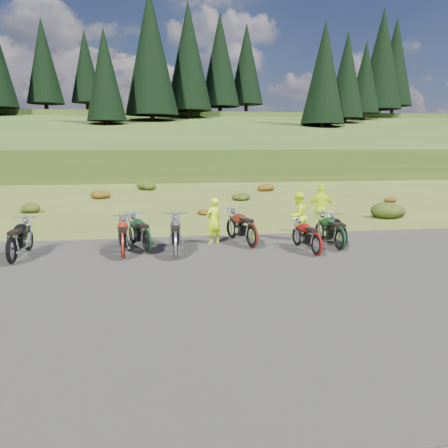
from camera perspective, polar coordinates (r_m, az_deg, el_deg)
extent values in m
plane|color=#414C19|center=(12.74, 3.39, -5.20)|extent=(300.00, 300.00, 0.00)
cube|color=black|center=(10.87, 5.63, -7.96)|extent=(20.00, 12.00, 0.04)
cube|color=#2C4115|center=(122.07, -7.62, 8.59)|extent=(300.00, 90.00, 9.17)
cylinder|color=black|center=(83.28, -22.16, 13.73)|extent=(0.70, 0.70, 2.20)
cone|color=black|center=(84.23, -22.54, 19.08)|extent=(6.16, 6.16, 14.00)
cylinder|color=black|center=(88.14, -17.37, 14.30)|extent=(0.70, 0.70, 2.20)
cone|color=black|center=(89.03, -17.64, 19.04)|extent=(5.72, 5.72, 13.00)
cylinder|color=black|center=(62.37, -14.98, 12.04)|extent=(0.70, 0.70, 2.20)
cone|color=black|center=(63.00, -15.28, 18.32)|extent=(5.28, 5.28, 12.00)
cylinder|color=black|center=(68.09, -9.33, 13.08)|extent=(0.70, 0.70, 2.20)
cone|color=black|center=(69.30, -9.58, 21.28)|extent=(7.92, 7.92, 18.00)
cylinder|color=black|center=(74.35, -4.55, 13.86)|extent=(0.70, 0.70, 2.20)
cone|color=black|center=(75.53, -4.66, 20.99)|extent=(7.48, 7.48, 17.00)
cylinder|color=black|center=(81.05, -0.52, 14.44)|extent=(0.70, 0.70, 2.20)
cone|color=black|center=(82.17, -0.53, 20.64)|extent=(7.04, 7.04, 16.00)
cylinder|color=black|center=(88.05, 2.90, 14.74)|extent=(0.70, 0.70, 2.20)
cone|color=black|center=(89.10, 2.95, 20.14)|extent=(6.60, 6.60, 15.00)
cylinder|color=black|center=(65.44, 12.66, 11.86)|extent=(0.70, 0.70, 2.20)
cone|color=black|center=(66.16, 12.95, 18.71)|extent=(6.16, 6.16, 14.00)
cylinder|color=black|center=(73.32, 15.44, 12.49)|extent=(0.70, 0.70, 2.20)
cone|color=black|center=(74.02, 15.72, 18.21)|extent=(5.72, 5.72, 13.00)
cylinder|color=black|center=(81.34, 17.68, 12.96)|extent=(0.70, 0.70, 2.20)
cone|color=black|center=(82.01, 17.95, 17.78)|extent=(5.28, 5.28, 12.00)
cylinder|color=black|center=(89.46, 19.52, 13.34)|extent=(0.70, 0.70, 2.20)
cone|color=black|center=(90.63, 19.92, 19.59)|extent=(7.92, 7.92, 18.00)
cylinder|color=black|center=(97.66, 21.06, 13.65)|extent=(0.70, 0.70, 2.20)
cone|color=black|center=(98.77, 21.43, 19.08)|extent=(7.48, 7.48, 17.00)
ellipsoid|color=#1E340D|center=(24.38, -24.14, 2.09)|extent=(1.03, 1.03, 0.61)
ellipsoid|color=#622F0C|center=(28.98, -15.87, 3.92)|extent=(1.30, 1.30, 0.77)
ellipsoid|color=#1E340D|center=(34.03, -9.94, 5.18)|extent=(1.56, 1.56, 0.92)
ellipsoid|color=#622F0C|center=(21.54, -2.78, 1.81)|extent=(0.77, 0.77, 0.45)
ellipsoid|color=#1E340D|center=(27.16, 2.14, 3.74)|extent=(1.03, 1.03, 0.61)
ellipsoid|color=#622F0C|center=(32.93, 5.37, 4.98)|extent=(1.30, 1.30, 0.77)
ellipsoid|color=#1E340D|center=(22.19, 20.80, 2.01)|extent=(1.56, 1.56, 0.92)
ellipsoid|color=#622F0C|center=(28.21, 20.64, 3.17)|extent=(0.77, 0.77, 0.45)
imported|color=#B1DF0B|center=(15.04, -1.37, 0.32)|extent=(0.69, 0.62, 1.59)
imported|color=#B1DF0B|center=(15.83, 9.57, 0.91)|extent=(1.06, 1.02, 1.71)
imported|color=#B1DF0B|center=(17.46, 12.53, 1.95)|extent=(1.12, 0.49, 1.88)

